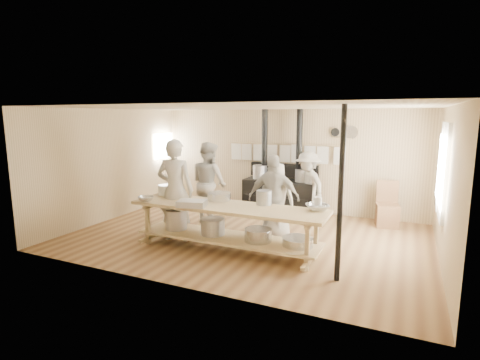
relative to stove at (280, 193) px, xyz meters
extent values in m
plane|color=brown|center=(0.01, -2.12, -0.52)|extent=(7.00, 7.00, 0.00)
plane|color=tan|center=(0.01, 0.38, 0.78)|extent=(7.00, 0.00, 7.00)
plane|color=tan|center=(0.01, -4.62, 0.78)|extent=(7.00, 0.00, 7.00)
plane|color=tan|center=(-3.49, -2.12, 0.78)|extent=(0.00, 5.00, 5.00)
plane|color=tan|center=(3.51, -2.12, 0.78)|extent=(0.00, 5.00, 5.00)
plane|color=#C0AE8E|center=(0.01, -2.12, 2.08)|extent=(7.00, 7.00, 0.00)
cube|color=beige|center=(3.48, -1.52, 0.98)|extent=(0.06, 1.35, 1.65)
plane|color=white|center=(3.44, -1.52, 0.98)|extent=(0.00, 1.50, 1.50)
cube|color=beige|center=(3.43, -1.52, 0.98)|extent=(0.02, 0.03, 1.50)
plane|color=white|center=(-3.44, -0.12, 1.08)|extent=(0.00, 0.90, 0.90)
cube|color=black|center=(0.01, -0.02, -0.10)|extent=(1.80, 0.70, 0.85)
cube|color=black|center=(0.01, -0.02, -0.47)|extent=(1.90, 0.75, 0.10)
cube|color=black|center=(0.01, 0.28, 0.53)|extent=(1.80, 0.12, 0.35)
cylinder|color=black|center=(-0.44, 0.03, 1.20)|extent=(0.15, 0.15, 1.75)
cylinder|color=black|center=(0.46, 0.03, 1.20)|extent=(0.15, 0.15, 1.75)
cylinder|color=#B2B2B7|center=(-0.54, -0.02, 0.50)|extent=(0.36, 0.36, 0.34)
cylinder|color=gray|center=(0.56, -0.07, 0.48)|extent=(0.30, 0.30, 0.30)
cylinder|color=tan|center=(0.01, 0.28, 1.20)|extent=(3.00, 0.04, 0.04)
cube|color=white|center=(-1.34, 0.28, 0.98)|extent=(0.28, 0.01, 0.46)
cube|color=white|center=(-1.01, 0.28, 0.98)|extent=(0.28, 0.01, 0.46)
cube|color=white|center=(-0.67, 0.28, 0.98)|extent=(0.28, 0.01, 0.46)
cube|color=white|center=(-0.33, 0.28, 0.98)|extent=(0.28, 0.01, 0.46)
cube|color=white|center=(0.01, 0.28, 0.98)|extent=(0.28, 0.01, 0.46)
cube|color=white|center=(0.34, 0.28, 0.98)|extent=(0.28, 0.01, 0.46)
cube|color=white|center=(0.68, 0.28, 0.98)|extent=(0.28, 0.01, 0.46)
cube|color=white|center=(1.02, 0.28, 0.98)|extent=(0.28, 0.01, 0.46)
cube|color=white|center=(1.36, 0.28, 0.98)|extent=(0.28, 0.01, 0.46)
cube|color=tan|center=(1.41, 0.30, 1.38)|extent=(0.50, 0.14, 0.03)
cylinder|color=black|center=(1.26, 0.32, 1.53)|extent=(0.20, 0.04, 0.20)
cylinder|color=silver|center=(1.63, 0.32, 1.53)|extent=(0.32, 0.03, 0.32)
cube|color=tan|center=(0.01, -3.02, 0.30)|extent=(3.60, 0.90, 0.06)
cube|color=tan|center=(0.01, -3.02, -0.27)|extent=(3.40, 0.80, 0.04)
cube|color=tan|center=(0.01, -3.02, -0.32)|extent=(3.30, 0.06, 0.06)
cube|color=tan|center=(-1.54, -3.32, -0.10)|extent=(0.07, 0.07, 0.85)
cube|color=tan|center=(-1.54, -2.72, -0.10)|extent=(0.07, 0.07, 0.85)
cube|color=tan|center=(1.56, -3.32, -0.10)|extent=(0.07, 0.07, 0.85)
cube|color=tan|center=(1.56, -2.72, -0.10)|extent=(0.07, 0.07, 0.85)
cylinder|color=#B2B2B7|center=(-1.09, -3.02, -0.06)|extent=(0.40, 0.40, 0.38)
cylinder|color=gray|center=(-0.29, -3.02, -0.10)|extent=(0.44, 0.44, 0.30)
cylinder|color=silver|center=(0.61, -3.02, -0.14)|extent=(0.48, 0.48, 0.22)
cylinder|color=silver|center=(1.31, -3.02, -0.18)|extent=(0.52, 0.52, 0.14)
cylinder|color=black|center=(2.06, -3.47, 0.78)|extent=(0.08, 0.08, 2.60)
imported|color=#AAA396|center=(-1.20, -2.87, 0.48)|extent=(0.82, 0.63, 2.01)
imported|color=#AAA396|center=(-1.19, -1.53, 0.41)|extent=(1.12, 1.03, 1.87)
imported|color=#AAA396|center=(0.57, -1.98, 0.25)|extent=(0.88, 0.74, 1.54)
imported|color=#AAA396|center=(0.56, -2.09, 0.33)|extent=(1.06, 0.62, 1.70)
imported|color=#AAA396|center=(0.77, -0.26, 0.28)|extent=(1.19, 1.11, 1.61)
cube|color=brown|center=(2.56, -0.17, -0.27)|extent=(0.55, 0.55, 0.50)
cube|color=brown|center=(2.52, 0.04, 0.21)|extent=(0.47, 0.14, 0.56)
imported|color=white|center=(-1.32, -2.74, 0.37)|extent=(0.40, 0.40, 0.08)
imported|color=silver|center=(-1.54, -3.35, 0.37)|extent=(0.37, 0.37, 0.09)
imported|color=white|center=(1.56, -2.69, 0.38)|extent=(0.53, 0.53, 0.10)
imported|color=silver|center=(1.56, -2.69, 0.38)|extent=(0.35, 0.35, 0.11)
cube|color=#B2B2B7|center=(-0.53, -3.35, 0.38)|extent=(0.56, 0.44, 0.11)
cylinder|color=silver|center=(-0.33, -2.69, 0.40)|extent=(0.50, 0.50, 0.14)
cylinder|color=gray|center=(0.59, -2.69, 0.46)|extent=(0.37, 0.37, 0.26)
cylinder|color=white|center=(-1.54, -2.69, 0.43)|extent=(0.40, 0.40, 0.20)
cylinder|color=white|center=(1.56, -2.69, 0.44)|extent=(0.18, 0.18, 0.23)
camera|label=1|loc=(2.92, -8.87, 1.91)|focal=28.00mm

